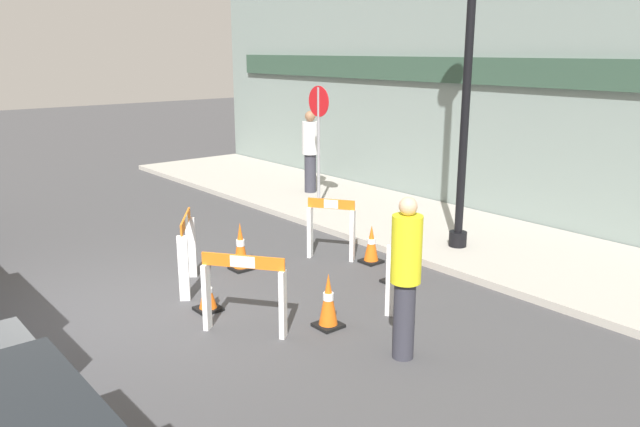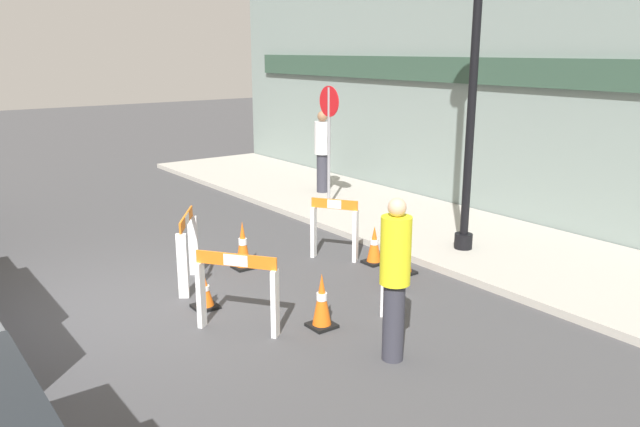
# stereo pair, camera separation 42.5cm
# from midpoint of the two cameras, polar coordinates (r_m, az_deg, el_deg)

# --- Properties ---
(ground_plane) EXTENTS (60.00, 60.00, 0.00)m
(ground_plane) POSITION_cam_midpoint_polar(r_m,az_deg,el_deg) (8.31, -20.94, -8.86)
(ground_plane) COLOR #424244
(sidewalk_slab) EXTENTS (18.00, 3.11, 0.11)m
(sidewalk_slab) POSITION_cam_midpoint_polar(r_m,az_deg,el_deg) (11.52, 8.64, -1.21)
(sidewalk_slab) COLOR #ADA89E
(sidewalk_slab) RESTS_ON ground_plane
(storefront_facade) EXTENTS (18.00, 0.22, 5.50)m
(storefront_facade) POSITION_cam_midpoint_polar(r_m,az_deg,el_deg) (12.37, 14.31, 12.29)
(storefront_facade) COLOR gray
(storefront_facade) RESTS_ON ground_plane
(streetlamp_post) EXTENTS (0.44, 0.44, 5.52)m
(streetlamp_post) POSITION_cam_midpoint_polar(r_m,az_deg,el_deg) (9.85, 12.37, 17.03)
(streetlamp_post) COLOR black
(streetlamp_post) RESTS_ON sidewalk_slab
(stop_sign) EXTENTS (0.60, 0.06, 2.40)m
(stop_sign) POSITION_cam_midpoint_polar(r_m,az_deg,el_deg) (12.39, -1.12, 7.91)
(stop_sign) COLOR gray
(stop_sign) RESTS_ON sidewalk_slab
(barricade_0) EXTENTS (0.87, 0.70, 0.95)m
(barricade_0) POSITION_cam_midpoint_polar(r_m,az_deg,el_deg) (7.25, -8.67, -6.96)
(barricade_0) COLOR white
(barricade_0) RESTS_ON ground_plane
(barricade_1) EXTENTS (0.65, 0.81, 1.06)m
(barricade_1) POSITION_cam_midpoint_polar(r_m,az_deg,el_deg) (8.04, 5.47, -4.28)
(barricade_1) COLOR white
(barricade_1) RESTS_ON ground_plane
(barricade_2) EXTENTS (0.70, 0.52, 0.97)m
(barricade_2) POSITION_cam_midpoint_polar(r_m,az_deg,el_deg) (9.69, -0.24, -1.29)
(barricade_2) COLOR white
(barricade_2) RESTS_ON ground_plane
(barricade_3) EXTENTS (0.85, 0.64, 1.03)m
(barricade_3) POSITION_cam_midpoint_polar(r_m,az_deg,el_deg) (8.72, -13.44, -3.16)
(barricade_3) COLOR white
(barricade_3) RESTS_ON ground_plane
(traffic_cone_0) EXTENTS (0.30, 0.30, 0.60)m
(traffic_cone_0) POSITION_cam_midpoint_polar(r_m,az_deg,el_deg) (9.60, 3.46, -2.88)
(traffic_cone_0) COLOR black
(traffic_cone_0) RESTS_ON ground_plane
(traffic_cone_1) EXTENTS (0.30, 0.30, 0.69)m
(traffic_cone_1) POSITION_cam_midpoint_polar(r_m,az_deg,el_deg) (8.79, 5.48, -4.28)
(traffic_cone_1) COLOR black
(traffic_cone_1) RESTS_ON ground_plane
(traffic_cone_2) EXTENTS (0.30, 0.30, 0.46)m
(traffic_cone_2) POSITION_cam_midpoint_polar(r_m,az_deg,el_deg) (8.05, -11.76, -7.23)
(traffic_cone_2) COLOR black
(traffic_cone_2) RESTS_ON ground_plane
(traffic_cone_3) EXTENTS (0.30, 0.30, 0.73)m
(traffic_cone_3) POSITION_cam_midpoint_polar(r_m,az_deg,el_deg) (9.37, -8.58, -3.05)
(traffic_cone_3) COLOR black
(traffic_cone_3) RESTS_ON ground_plane
(traffic_cone_4) EXTENTS (0.30, 0.30, 0.67)m
(traffic_cone_4) POSITION_cam_midpoint_polar(r_m,az_deg,el_deg) (7.39, -0.90, -8.05)
(traffic_cone_4) COLOR black
(traffic_cone_4) RESTS_ON ground_plane
(traffic_cone_5) EXTENTS (0.30, 0.30, 0.75)m
(traffic_cone_5) POSITION_cam_midpoint_polar(r_m,az_deg,el_deg) (9.21, 6.27, -3.23)
(traffic_cone_5) COLOR black
(traffic_cone_5) RESTS_ON ground_plane
(person_worker) EXTENTS (0.35, 0.35, 1.76)m
(person_worker) POSITION_cam_midpoint_polar(r_m,az_deg,el_deg) (6.50, 5.98, -5.45)
(person_worker) COLOR #33333D
(person_worker) RESTS_ON ground_plane
(person_pedestrian) EXTENTS (0.48, 0.48, 1.80)m
(person_pedestrian) POSITION_cam_midpoint_polar(r_m,az_deg,el_deg) (13.77, -1.79, 5.92)
(person_pedestrian) COLOR #33333D
(person_pedestrian) RESTS_ON sidewalk_slab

